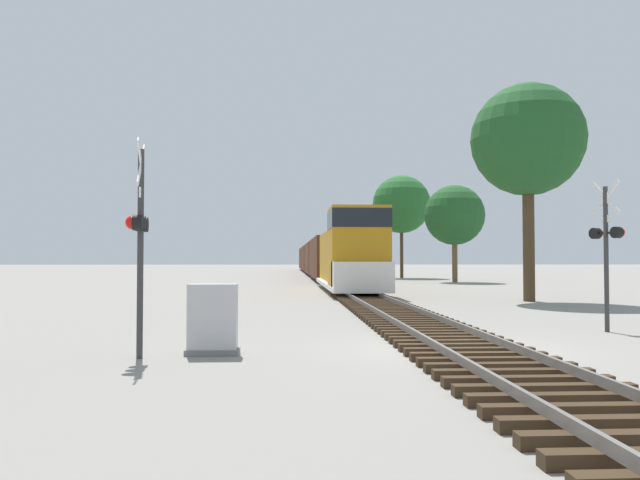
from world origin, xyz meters
TOP-DOWN VIEW (x-y plane):
  - ground_plane at (0.00, 0.00)m, footprint 400.00×400.00m
  - rail_track_bed at (0.00, -0.00)m, footprint 2.60×160.00m
  - freight_train at (0.00, 57.97)m, footprint 2.93×85.90m
  - crossing_signal_near at (-6.47, -0.89)m, footprint 0.39×1.01m
  - crossing_signal_far at (4.81, 2.86)m, footprint 0.59×1.00m
  - relay_cabinet at (-5.09, -0.50)m, footprint 1.07×0.50m
  - tree_far_right at (7.35, 14.57)m, footprint 5.11×5.11m
  - tree_mid_background at (10.23, 37.58)m, footprint 4.96×4.96m
  - tree_deep_background at (7.98, 49.25)m, footprint 5.86×5.86m

SIDE VIEW (x-z plane):
  - ground_plane at x=0.00m, z-range 0.00..0.00m
  - rail_track_bed at x=0.00m, z-range -0.02..0.29m
  - relay_cabinet at x=-5.09m, z-range -0.01..1.40m
  - freight_train at x=0.00m, z-range -0.30..4.22m
  - crossing_signal_far at x=4.81m, z-range 0.39..4.37m
  - crossing_signal_near at x=-6.47m, z-range 0.36..4.57m
  - tree_mid_background at x=10.23m, z-range 1.51..9.54m
  - tree_far_right at x=7.35m, z-range 2.35..12.26m
  - tree_deep_background at x=7.98m, z-range 2.25..12.63m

